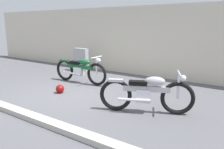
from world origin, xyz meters
TOP-DOWN VIEW (x-y plane):
  - ground_plane at (0.00, 0.00)m, footprint 40.00×40.00m
  - building_wall at (0.00, 3.57)m, footprint 18.00×0.30m
  - curb_strip at (0.00, -1.86)m, footprint 18.00×0.24m
  - stone_marker at (-1.99, 2.66)m, footprint 0.71×0.23m
  - helmet at (-0.33, -0.15)m, footprint 0.26×0.26m
  - motorcycle_silver at (2.50, -0.07)m, footprint 2.04×1.08m
  - motorcycle_green at (-0.64, 1.12)m, footprint 2.20×0.61m

SIDE VIEW (x-z plane):
  - ground_plane at x=0.00m, z-range 0.00..0.00m
  - curb_strip at x=0.00m, z-range 0.00..0.12m
  - helmet at x=-0.33m, z-range 0.00..0.26m
  - motorcycle_silver at x=2.50m, z-range -0.02..0.97m
  - motorcycle_green at x=-0.64m, z-range -0.02..0.97m
  - stone_marker at x=-1.99m, z-range 0.00..1.01m
  - building_wall at x=0.00m, z-range 0.00..2.74m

